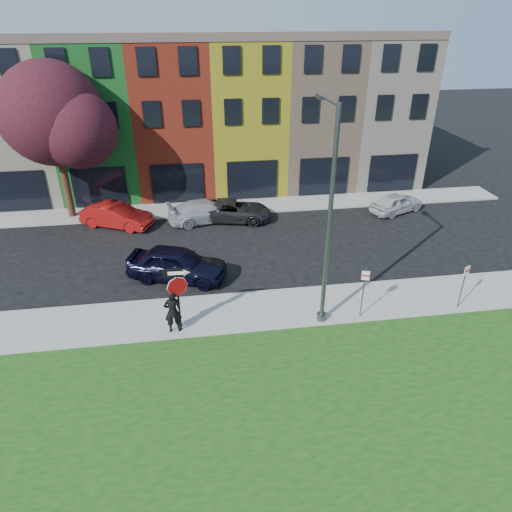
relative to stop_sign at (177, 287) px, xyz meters
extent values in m
plane|color=black|center=(4.91, -2.05, -2.18)|extent=(120.00, 120.00, 0.00)
cube|color=#98968F|center=(6.91, 0.95, -2.12)|extent=(40.00, 3.00, 0.12)
cube|color=#98968F|center=(1.91, 12.95, -2.12)|extent=(40.00, 2.40, 0.12)
cube|color=beige|center=(-10.09, 19.15, 2.82)|extent=(5.00, 10.00, 10.00)
cube|color=#268E30|center=(-5.09, 19.15, 2.82)|extent=(5.00, 10.00, 10.00)
cube|color=#B3321D|center=(-0.09, 19.15, 2.82)|extent=(5.00, 10.00, 10.00)
cube|color=yellow|center=(4.91, 19.15, 2.82)|extent=(5.00, 10.00, 10.00)
cube|color=#9C7D64|center=(9.91, 19.15, 2.82)|extent=(5.00, 10.00, 10.00)
cube|color=#C0B4A3|center=(14.91, 19.15, 2.82)|extent=(5.00, 10.00, 10.00)
cube|color=black|center=(2.41, 14.09, -0.68)|extent=(30.00, 0.12, 2.60)
cylinder|color=black|center=(0.00, 0.02, -0.66)|extent=(0.08, 0.08, 2.80)
cylinder|color=white|center=(0.00, 0.00, 0.04)|extent=(0.86, 0.07, 0.86)
cylinder|color=#97080B|center=(0.00, -0.02, 0.04)|extent=(0.82, 0.06, 0.82)
cube|color=black|center=(0.00, 0.00, 0.65)|extent=(1.05, 0.09, 0.34)
cube|color=white|center=(0.00, -0.03, 0.65)|extent=(0.66, 0.05, 0.14)
imported|color=black|center=(-0.27, -0.01, -1.11)|extent=(0.75, 0.55, 1.90)
imported|color=black|center=(-0.14, 4.33, -1.36)|extent=(4.92, 6.03, 1.65)
imported|color=maroon|center=(-3.80, 11.03, -1.47)|extent=(4.73, 5.43, 1.42)
imported|color=#ADADB2|center=(1.57, 11.06, -1.51)|extent=(4.07, 5.55, 1.35)
imported|color=black|center=(3.29, 10.96, -1.53)|extent=(4.18, 5.62, 1.30)
imported|color=silver|center=(13.88, 10.67, -1.55)|extent=(4.22, 4.83, 1.27)
cylinder|color=#484B4D|center=(5.87, -0.15, 2.37)|extent=(0.18, 0.18, 8.86)
cylinder|color=#484B4D|center=(5.87, -0.15, -1.91)|extent=(0.40, 0.40, 0.30)
cylinder|color=#484B4D|center=(5.85, 0.85, 6.69)|extent=(0.16, 2.00, 0.12)
cube|color=#484B4D|center=(5.83, 1.95, 6.64)|extent=(0.26, 0.55, 0.16)
cylinder|color=#484B4D|center=(7.59, -0.15, -0.88)|extent=(0.05, 0.05, 2.37)
cube|color=white|center=(7.59, -0.18, -0.03)|extent=(0.31, 0.11, 0.42)
cube|color=#97080B|center=(7.59, -0.20, -0.03)|extent=(0.31, 0.10, 0.06)
cylinder|color=#484B4D|center=(12.07, -0.15, -0.97)|extent=(0.05, 0.05, 2.19)
cube|color=white|center=(12.07, -0.18, -0.18)|extent=(0.30, 0.14, 0.42)
cube|color=#97080B|center=(12.07, -0.20, -0.18)|extent=(0.30, 0.13, 0.06)
cylinder|color=black|center=(-6.82, 12.89, 0.06)|extent=(0.44, 0.44, 4.26)
sphere|color=black|center=(-6.82, 12.89, 4.25)|extent=(5.89, 5.89, 5.89)
sphere|color=black|center=(-5.35, 12.00, 3.52)|extent=(4.41, 4.41, 4.41)
sphere|color=black|center=(-8.15, 13.92, 3.66)|extent=(4.12, 4.12, 4.12)
sphere|color=black|center=(-6.53, 13.48, 5.28)|extent=(3.53, 3.53, 3.53)
camera|label=1|loc=(0.84, -15.27, 9.54)|focal=32.00mm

